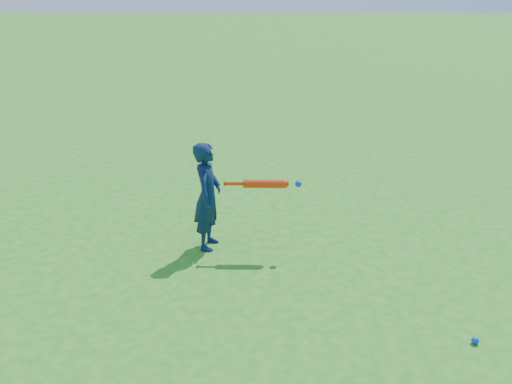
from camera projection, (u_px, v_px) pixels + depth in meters
ground at (170, 258)px, 5.82m from camera, size 80.00×80.00×0.00m
child at (208, 196)px, 5.88m from camera, size 0.33×0.45×1.14m
ground_ball_blue at (475, 340)px, 4.46m from camera, size 0.06×0.06×0.06m
bat_swing at (267, 184)px, 5.76m from camera, size 0.79×0.09×0.09m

